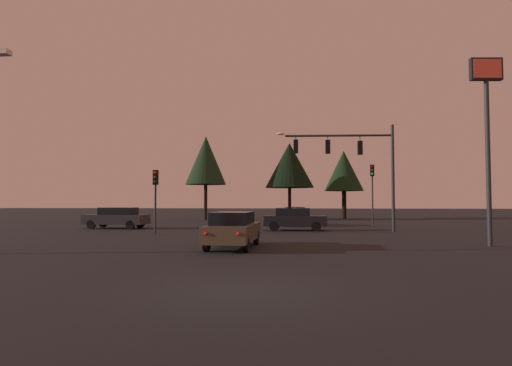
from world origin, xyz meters
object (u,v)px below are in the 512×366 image
Objects in this scene: store_sign_illuminated at (487,110)px; traffic_light_corner_right at (372,183)px; tree_behind_sign at (344,171)px; tree_left_far at (206,160)px; traffic_light_corner_left at (155,188)px; car_nearside_lane at (233,229)px; traffic_signal_mast_arm at (354,157)px; car_crossing_left at (117,217)px; car_crossing_right at (295,219)px; tree_center_horizon at (290,165)px; car_far_lane at (294,216)px.

traffic_light_corner_right is at bearing 99.53° from store_sign_illuminated.
tree_behind_sign is 15.95m from tree_left_far.
traffic_light_corner_left is 28.29m from tree_behind_sign.
car_nearside_lane is at bearing -171.71° from store_sign_illuminated.
traffic_light_corner_left is 17.05m from traffic_light_corner_right.
traffic_light_corner_right is (2.19, 5.84, -1.48)m from traffic_signal_mast_arm.
car_crossing_left is 0.56× the size of store_sign_illuminated.
tree_center_horizon reaches higher than car_crossing_right.
car_crossing_left is 0.60× the size of tree_behind_sign.
traffic_signal_mast_arm is 0.92× the size of store_sign_illuminated.
tree_behind_sign reaches higher than traffic_signal_mast_arm.
traffic_light_corner_left is 17.96m from store_sign_illuminated.
tree_behind_sign is at bearing 18.44° from tree_left_far.
traffic_signal_mast_arm is 1.69× the size of car_nearside_lane.
traffic_light_corner_right is at bearing 69.43° from traffic_signal_mast_arm.
car_crossing_right is at bearing -4.37° from car_crossing_left.
tree_left_far is (3.42, 14.50, 5.54)m from car_crossing_left.
car_crossing_left and car_far_lane have the same top height.
tree_left_far is at bearing 126.01° from store_sign_illuminated.
tree_center_horizon reaches higher than traffic_light_corner_left.
tree_left_far reaches higher than car_crossing_right.
store_sign_illuminated is at bearing -47.25° from car_crossing_right.
traffic_light_corner_right is 14.78m from store_sign_illuminated.
store_sign_illuminated is at bearing -61.60° from traffic_signal_mast_arm.
traffic_signal_mast_arm is 8.60m from car_far_lane.
tree_left_far reaches higher than traffic_light_corner_left.
tree_left_far is (-15.11, -5.04, 0.87)m from tree_behind_sign.
car_far_lane is (2.54, 16.57, -0.00)m from car_nearside_lane.
tree_left_far is (-6.84, 26.31, 5.54)m from car_nearside_lane.
car_nearside_lane and car_far_lane have the same top height.
tree_left_far is 1.07× the size of tree_center_horizon.
tree_left_far reaches higher than traffic_light_corner_right.
car_crossing_right is 21.80m from tree_behind_sign.
car_nearside_lane is at bearing -98.73° from car_far_lane.
store_sign_illuminated is at bearing -53.99° from tree_left_far.
car_nearside_lane is at bearing -104.78° from tree_behind_sign.
car_crossing_left is at bearing -127.48° from tree_center_horizon.
tree_left_far is at bearing 93.23° from traffic_light_corner_left.
car_crossing_left is 1.12× the size of car_far_lane.
car_crossing_right is at bearing -58.65° from tree_left_far.
store_sign_illuminated is at bearing -25.49° from car_crossing_left.
car_nearside_lane is 0.51× the size of tree_left_far.
car_crossing_right is at bearing 76.54° from car_nearside_lane.
car_crossing_left is (-10.27, 11.81, 0.00)m from car_nearside_lane.
car_far_lane is 0.50× the size of tree_center_horizon.
traffic_light_corner_right is 1.07× the size of car_nearside_lane.
car_far_lane is 14.62m from tree_left_far.
car_crossing_left is (-16.77, 1.68, -4.09)m from traffic_signal_mast_arm.
tree_center_horizon is at bearing 108.99° from store_sign_illuminated.
store_sign_illuminated is (2.41, -14.35, 2.59)m from traffic_light_corner_right.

